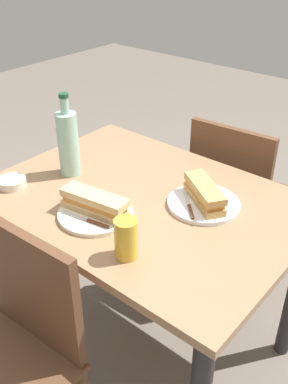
{
  "coord_description": "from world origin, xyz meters",
  "views": [
    {
      "loc": [
        -0.84,
        1.0,
        1.57
      ],
      "look_at": [
        0.0,
        0.0,
        0.76
      ],
      "focal_mm": 40.76,
      "sensor_mm": 36.0,
      "label": 1
    }
  ],
  "objects_px": {
    "plate_far": "(204,204)",
    "olive_bowl": "(12,182)",
    "plate_near": "(96,214)",
    "baguette_sandwich_near": "(95,203)",
    "chair_far": "(13,349)",
    "knife_near": "(88,220)",
    "chair_near": "(235,194)",
    "dining_table": "(144,224)",
    "baguette_sandwich_far": "(204,193)",
    "beer_glass": "(126,238)",
    "water_bottle": "(68,142)",
    "knife_far": "(189,205)"
  },
  "relations": [
    {
      "from": "plate_far",
      "to": "olive_bowl",
      "type": "xyz_separation_m",
      "value": [
        0.61,
        0.35,
        0.01
      ]
    },
    {
      "from": "plate_near",
      "to": "baguette_sandwich_near",
      "type": "bearing_deg",
      "value": -116.57
    },
    {
      "from": "chair_far",
      "to": "knife_near",
      "type": "xyz_separation_m",
      "value": [
        0.02,
        -0.35,
        0.27
      ]
    },
    {
      "from": "plate_near",
      "to": "olive_bowl",
      "type": "xyz_separation_m",
      "value": [
        0.37,
        0.06,
        0.01
      ]
    },
    {
      "from": "chair_near",
      "to": "plate_far",
      "type": "relative_size",
      "value": 3.46
    },
    {
      "from": "olive_bowl",
      "to": "plate_far",
      "type": "bearing_deg",
      "value": -150.61
    },
    {
      "from": "dining_table",
      "to": "baguette_sandwich_far",
      "type": "height_order",
      "value": "baguette_sandwich_far"
    },
    {
      "from": "dining_table",
      "to": "plate_far",
      "type": "height_order",
      "value": "plate_far"
    },
    {
      "from": "baguette_sandwich_near",
      "to": "knife_near",
      "type": "bearing_deg",
      "value": 110.41
    },
    {
      "from": "chair_far",
      "to": "plate_far",
      "type": "distance_m",
      "value": 0.76
    },
    {
      "from": "chair_near",
      "to": "olive_bowl",
      "type": "distance_m",
      "value": 1.01
    },
    {
      "from": "dining_table",
      "to": "plate_near",
      "type": "bearing_deg",
      "value": 76.05
    },
    {
      "from": "olive_bowl",
      "to": "baguette_sandwich_far",
      "type": "bearing_deg",
      "value": -150.61
    },
    {
      "from": "beer_glass",
      "to": "water_bottle",
      "type": "bearing_deg",
      "value": -24.69
    },
    {
      "from": "baguette_sandwich_far",
      "to": "chair_near",
      "type": "bearing_deg",
      "value": -74.64
    },
    {
      "from": "plate_near",
      "to": "baguette_sandwich_near",
      "type": "distance_m",
      "value": 0.04
    },
    {
      "from": "dining_table",
      "to": "plate_near",
      "type": "relative_size",
      "value": 4.41
    },
    {
      "from": "knife_near",
      "to": "plate_far",
      "type": "xyz_separation_m",
      "value": [
        -0.22,
        -0.34,
        -0.01
      ]
    },
    {
      "from": "plate_far",
      "to": "water_bottle",
      "type": "bearing_deg",
      "value": 14.89
    },
    {
      "from": "plate_near",
      "to": "water_bottle",
      "type": "bearing_deg",
      "value": -26.91
    },
    {
      "from": "olive_bowl",
      "to": "dining_table",
      "type": "bearing_deg",
      "value": -148.7
    },
    {
      "from": "baguette_sandwich_far",
      "to": "beer_glass",
      "type": "bearing_deg",
      "value": 86.35
    },
    {
      "from": "plate_far",
      "to": "beer_glass",
      "type": "bearing_deg",
      "value": 86.35
    },
    {
      "from": "olive_bowl",
      "to": "beer_glass",
      "type": "bearing_deg",
      "value": 177.78
    },
    {
      "from": "dining_table",
      "to": "olive_bowl",
      "type": "xyz_separation_m",
      "value": [
        0.42,
        0.26,
        0.13
      ]
    },
    {
      "from": "beer_glass",
      "to": "chair_far",
      "type": "bearing_deg",
      "value": 61.34
    },
    {
      "from": "plate_near",
      "to": "plate_far",
      "type": "relative_size",
      "value": 1.0
    },
    {
      "from": "chair_far",
      "to": "chair_near",
      "type": "xyz_separation_m",
      "value": [
        -0.06,
        -1.19,
        0.0
      ]
    },
    {
      "from": "chair_near",
      "to": "olive_bowl",
      "type": "bearing_deg",
      "value": 60.9
    },
    {
      "from": "beer_glass",
      "to": "plate_near",
      "type": "bearing_deg",
      "value": -21.68
    },
    {
      "from": "chair_near",
      "to": "baguette_sandwich_near",
      "type": "xyz_separation_m",
      "value": [
        0.1,
        0.79,
        0.3
      ]
    },
    {
      "from": "plate_near",
      "to": "knife_near",
      "type": "relative_size",
      "value": 1.39
    },
    {
      "from": "baguette_sandwich_near",
      "to": "beer_glass",
      "type": "height_order",
      "value": "beer_glass"
    },
    {
      "from": "beer_glass",
      "to": "chair_near",
      "type": "bearing_deg",
      "value": -82.47
    },
    {
      "from": "dining_table",
      "to": "chair_far",
      "type": "bearing_deg",
      "value": 89.56
    },
    {
      "from": "chair_far",
      "to": "baguette_sandwich_near",
      "type": "bearing_deg",
      "value": -83.88
    },
    {
      "from": "knife_near",
      "to": "beer_glass",
      "type": "xyz_separation_m",
      "value": [
        -0.2,
        0.03,
        0.04
      ]
    },
    {
      "from": "dining_table",
      "to": "plate_near",
      "type": "xyz_separation_m",
      "value": [
        0.05,
        0.19,
        0.13
      ]
    },
    {
      "from": "water_bottle",
      "to": "beer_glass",
      "type": "bearing_deg",
      "value": 155.31
    },
    {
      "from": "olive_bowl",
      "to": "baguette_sandwich_near",
      "type": "bearing_deg",
      "value": -170.37
    },
    {
      "from": "water_bottle",
      "to": "plate_near",
      "type": "bearing_deg",
      "value": 153.09
    },
    {
      "from": "plate_near",
      "to": "baguette_sandwich_far",
      "type": "bearing_deg",
      "value": -130.41
    },
    {
      "from": "chair_near",
      "to": "baguette_sandwich_near",
      "type": "relative_size",
      "value": 3.55
    },
    {
      "from": "baguette_sandwich_far",
      "to": "water_bottle",
      "type": "xyz_separation_m",
      "value": [
        0.52,
        0.14,
        0.08
      ]
    },
    {
      "from": "chair_near",
      "to": "olive_bowl",
      "type": "height_order",
      "value": "chair_near"
    },
    {
      "from": "baguette_sandwich_far",
      "to": "knife_near",
      "type": "bearing_deg",
      "value": 56.7
    },
    {
      "from": "knife_near",
      "to": "knife_far",
      "type": "bearing_deg",
      "value": -125.09
    },
    {
      "from": "plate_far",
      "to": "knife_far",
      "type": "relative_size",
      "value": 1.83
    },
    {
      "from": "knife_far",
      "to": "water_bottle",
      "type": "xyz_separation_m",
      "value": [
        0.5,
        0.08,
        0.11
      ]
    },
    {
      "from": "chair_near",
      "to": "beer_glass",
      "type": "bearing_deg",
      "value": 97.53
    }
  ]
}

